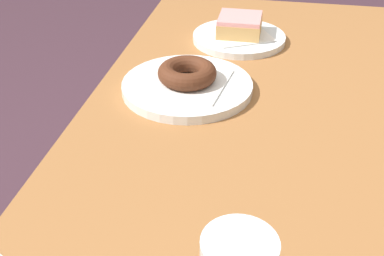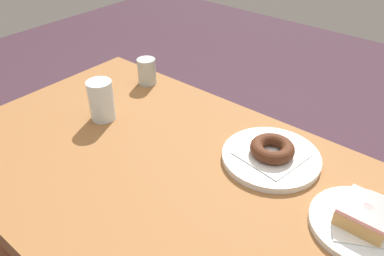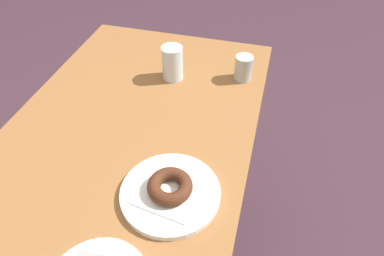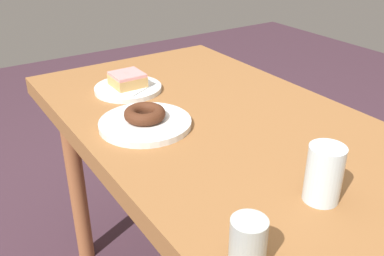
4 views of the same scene
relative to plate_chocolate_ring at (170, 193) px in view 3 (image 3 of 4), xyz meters
The scene contains 6 objects.
table 0.22m from the plate_chocolate_ring, 119.54° to the right, with size 1.23×0.68×0.71m.
plate_chocolate_ring is the anchor object (origin of this frame).
napkin_chocolate_ring 0.01m from the plate_chocolate_ring, 90.00° to the right, with size 0.13×0.13×0.00m, color white.
donut_chocolate_ring 0.03m from the plate_chocolate_ring, 90.00° to the right, with size 0.10×0.10×0.03m, color #4C2716.
water_glass 0.46m from the plate_chocolate_ring, 163.39° to the right, with size 0.07×0.07×0.11m, color silver.
sugar_jar 0.50m from the plate_chocolate_ring, behind, with size 0.06×0.06×0.08m, color #AFB9B2.
Camera 3 is at (0.53, 0.34, 1.36)m, focal length 32.14 mm.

